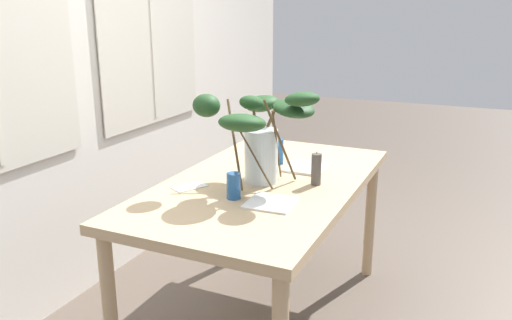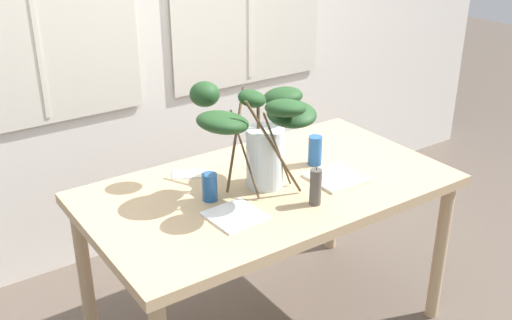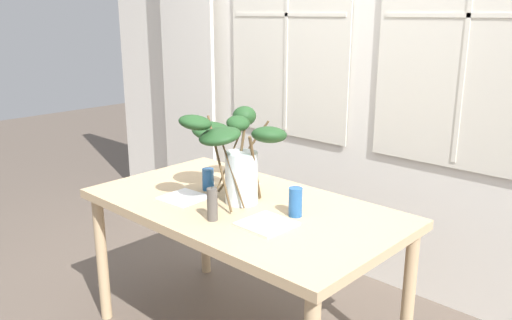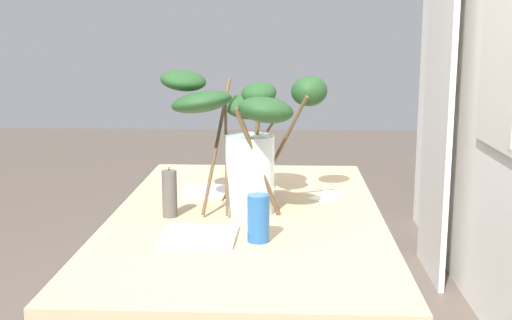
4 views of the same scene
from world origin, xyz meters
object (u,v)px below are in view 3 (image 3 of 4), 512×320
object	(u,v)px
dining_table	(243,219)
vase_with_branches	(234,151)
pillar_candle	(212,204)
drinking_glass_blue_left	(208,179)
plate_square_left	(184,197)
drinking_glass_blue_right	(295,202)
plate_square_right	(267,224)

from	to	relation	value
dining_table	vase_with_branches	distance (m)	0.35
vase_with_branches	pillar_candle	distance (m)	0.32
drinking_glass_blue_left	pillar_candle	distance (m)	0.43
pillar_candle	vase_with_branches	bearing A→B (deg)	113.47
plate_square_left	pillar_candle	bearing A→B (deg)	-16.53
drinking_glass_blue_right	pillar_candle	world-z (taller)	pillar_candle
dining_table	pillar_candle	size ratio (longest dim) A/B	9.61
drinking_glass_blue_right	plate_square_right	bearing A→B (deg)	-97.53
dining_table	drinking_glass_blue_right	bearing A→B (deg)	9.69
vase_with_branches	plate_square_left	world-z (taller)	vase_with_branches
vase_with_branches	plate_square_right	bearing A→B (deg)	-20.29
plate_square_left	drinking_glass_blue_left	bearing A→B (deg)	93.04
drinking_glass_blue_right	vase_with_branches	bearing A→B (deg)	-171.31
drinking_glass_blue_left	vase_with_branches	bearing A→B (deg)	-6.91
drinking_glass_blue_left	drinking_glass_blue_right	world-z (taller)	drinking_glass_blue_right
drinking_glass_blue_left	pillar_candle	bearing A→B (deg)	-39.24
vase_with_branches	plate_square_left	distance (m)	0.37
vase_with_branches	drinking_glass_blue_left	size ratio (longest dim) A/B	5.25
vase_with_branches	plate_square_left	size ratio (longest dim) A/B	3.04
drinking_glass_blue_right	pillar_candle	distance (m)	0.38
dining_table	plate_square_left	size ratio (longest dim) A/B	7.82
plate_square_left	plate_square_right	bearing A→B (deg)	2.90
drinking_glass_blue_left	pillar_candle	world-z (taller)	pillar_candle
drinking_glass_blue_left	drinking_glass_blue_right	size ratio (longest dim) A/B	0.85
dining_table	pillar_candle	distance (m)	0.30
vase_with_branches	pillar_candle	size ratio (longest dim) A/B	3.74
drinking_glass_blue_left	drinking_glass_blue_right	distance (m)	0.57
dining_table	pillar_candle	xyz separation A→B (m)	(0.05, -0.25, 0.16)
plate_square_left	plate_square_right	world-z (taller)	plate_square_right
dining_table	vase_with_branches	size ratio (longest dim) A/B	2.57
vase_with_branches	plate_square_right	size ratio (longest dim) A/B	2.84
drinking_glass_blue_right	plate_square_right	xyz separation A→B (m)	(-0.02, -0.17, -0.06)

